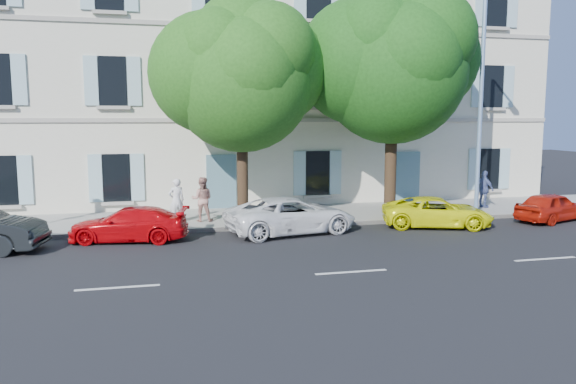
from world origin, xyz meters
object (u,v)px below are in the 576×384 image
object	(u,v)px
car_red_coupe	(129,224)
pedestrian_b	(202,199)
tree_left	(242,81)
car_red_hatchback	(552,207)
tree_right	(393,71)
street_lamp	(484,92)
pedestrian_c	(484,189)
car_yellow_supercar	(437,212)
car_white_coupe	(291,215)
pedestrian_a	(177,200)

from	to	relation	value
car_red_coupe	pedestrian_b	xyz separation A→B (m)	(2.63, 2.26, 0.43)
tree_left	car_red_hatchback	bearing A→B (deg)	-9.23
car_red_coupe	tree_right	world-z (taller)	tree_right
tree_left	street_lamp	distance (m)	9.71
tree_right	pedestrian_c	distance (m)	6.94
car_red_coupe	pedestrian_c	xyz separation A→B (m)	(15.04, 2.69, 0.40)
car_yellow_supercar	pedestrian_c	size ratio (longest dim) A/B	2.49
car_red_hatchback	pedestrian_c	xyz separation A→B (m)	(-1.19, 2.88, 0.39)
pedestrian_c	car_yellow_supercar	bearing A→B (deg)	108.58
car_white_coupe	pedestrian_c	xyz separation A→B (m)	(9.45, 2.73, 0.32)
car_white_coupe	street_lamp	bearing A→B (deg)	-92.68
street_lamp	pedestrian_c	size ratio (longest dim) A/B	5.34
tree_right	pedestrian_b	size ratio (longest dim) A/B	5.31
tree_left	pedestrian_b	size ratio (longest dim) A/B	4.82
pedestrian_a	car_yellow_supercar	bearing A→B (deg)	150.96
pedestrian_c	pedestrian_b	bearing A→B (deg)	73.60
tree_left	street_lamp	world-z (taller)	street_lamp
pedestrian_b	pedestrian_c	size ratio (longest dim) A/B	1.04
street_lamp	pedestrian_a	world-z (taller)	street_lamp
car_white_coupe	car_red_hatchback	size ratio (longest dim) A/B	1.37
car_red_coupe	pedestrian_a	size ratio (longest dim) A/B	2.34
tree_left	pedestrian_b	distance (m)	4.71
car_red_coupe	car_white_coupe	world-z (taller)	car_white_coupe
car_red_coupe	car_yellow_supercar	bearing A→B (deg)	100.34
pedestrian_c	car_red_coupe	bearing A→B (deg)	81.75
pedestrian_b	car_red_hatchback	bearing A→B (deg)	-179.24
tree_left	tree_right	distance (m)	6.16
car_yellow_supercar	pedestrian_c	xyz separation A→B (m)	(3.81, 2.87, 0.40)
car_white_coupe	car_red_hatchback	distance (m)	10.64
pedestrian_a	car_red_hatchback	bearing A→B (deg)	155.73
tree_left	pedestrian_b	xyz separation A→B (m)	(-1.50, 0.48, -4.44)
car_red_hatchback	street_lamp	xyz separation A→B (m)	(-2.41, 1.34, 4.53)
car_red_hatchback	pedestrian_b	bearing A→B (deg)	59.99
car_yellow_supercar	pedestrian_a	world-z (taller)	pedestrian_a
car_yellow_supercar	tree_left	world-z (taller)	tree_left
car_white_coupe	tree_right	world-z (taller)	tree_right
car_white_coupe	tree_left	world-z (taller)	tree_left
car_red_coupe	pedestrian_a	world-z (taller)	pedestrian_a
pedestrian_b	car_red_coupe	bearing A→B (deg)	51.59
street_lamp	tree_right	bearing A→B (deg)	166.22
street_lamp	pedestrian_b	bearing A→B (deg)	174.36
tree_left	pedestrian_b	bearing A→B (deg)	162.16
street_lamp	car_red_hatchback	bearing A→B (deg)	-29.11
car_white_coupe	tree_left	xyz separation A→B (m)	(-1.45, 1.82, 4.79)
car_red_hatchback	tree_left	bearing A→B (deg)	60.97
car_yellow_supercar	pedestrian_a	size ratio (longest dim) A/B	2.44
pedestrian_b	pedestrian_c	world-z (taller)	pedestrian_b
tree_right	pedestrian_b	bearing A→B (deg)	178.25
car_white_coupe	pedestrian_b	xyz separation A→B (m)	(-2.95, 2.30, 0.35)
car_red_hatchback	car_white_coupe	bearing A→B (deg)	69.39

